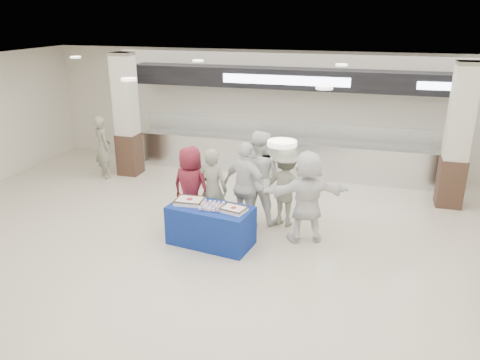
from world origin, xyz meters
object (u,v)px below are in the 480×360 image
(soldier_a, at_px, (213,189))
(soldier_bg, at_px, (103,147))
(sheet_cake_left, at_px, (190,201))
(cupcake_tray, at_px, (212,206))
(civilian_maroon, at_px, (191,187))
(civilian_white, at_px, (307,197))
(chef_short, at_px, (246,187))
(display_table, at_px, (211,225))
(sheet_cake_right, at_px, (233,209))
(soldier_b, at_px, (286,187))
(chef_tall, at_px, (258,177))

(soldier_a, bearing_deg, soldier_bg, -26.61)
(sheet_cake_left, xyz_separation_m, cupcake_tray, (0.47, -0.09, -0.02))
(civilian_maroon, relative_size, civilian_white, 0.94)
(civilian_maroon, height_order, chef_short, chef_short)
(display_table, height_order, sheet_cake_left, sheet_cake_left)
(civilian_white, bearing_deg, civilian_maroon, -20.86)
(soldier_bg, bearing_deg, sheet_cake_right, -175.60)
(sheet_cake_left, bearing_deg, civilian_white, 15.25)
(civilian_maroon, xyz_separation_m, soldier_b, (1.81, 0.59, -0.02))
(cupcake_tray, xyz_separation_m, soldier_bg, (-3.99, 2.83, 0.04))
(display_table, bearing_deg, civilian_white, 29.35)
(sheet_cake_left, bearing_deg, chef_tall, 49.20)
(display_table, distance_m, cupcake_tray, 0.41)
(cupcake_tray, bearing_deg, civilian_maroon, 135.29)
(sheet_cake_left, relative_size, sheet_cake_right, 1.05)
(soldier_a, relative_size, chef_tall, 0.87)
(soldier_a, bearing_deg, soldier_b, -153.25)
(soldier_b, bearing_deg, chef_short, 40.84)
(sheet_cake_left, relative_size, civilian_maroon, 0.32)
(display_table, relative_size, chef_tall, 0.80)
(civilian_maroon, distance_m, soldier_bg, 3.96)
(civilian_maroon, bearing_deg, civilian_white, -170.26)
(chef_short, bearing_deg, soldier_bg, -2.07)
(cupcake_tray, height_order, civilian_maroon, civilian_maroon)
(sheet_cake_left, relative_size, soldier_bg, 0.33)
(cupcake_tray, bearing_deg, civilian_white, 22.03)
(soldier_b, bearing_deg, civilian_maroon, 28.70)
(soldier_a, relative_size, civilian_white, 0.94)
(chef_short, xyz_separation_m, soldier_b, (0.72, 0.42, -0.08))
(chef_tall, height_order, soldier_bg, chef_tall)
(civilian_maroon, bearing_deg, display_table, 144.58)
(soldier_bg, bearing_deg, chef_tall, -161.29)
(display_table, bearing_deg, chef_tall, 73.12)
(display_table, xyz_separation_m, chef_short, (0.46, 0.81, 0.53))
(soldier_b, relative_size, soldier_bg, 0.99)
(civilian_white, relative_size, soldier_bg, 1.09)
(chef_short, relative_size, soldier_bg, 1.10)
(sheet_cake_right, relative_size, chef_short, 0.28)
(display_table, relative_size, soldier_a, 0.92)
(chef_tall, xyz_separation_m, chef_short, (-0.14, -0.44, -0.07))
(civilian_white, xyz_separation_m, soldier_bg, (-5.64, 2.16, -0.07))
(cupcake_tray, bearing_deg, sheet_cake_left, 169.27)
(sheet_cake_left, bearing_deg, soldier_b, 36.02)
(cupcake_tray, bearing_deg, soldier_bg, 144.66)
(display_table, height_order, civilian_white, civilian_white)
(sheet_cake_right, relative_size, civilian_white, 0.29)
(chef_tall, xyz_separation_m, soldier_b, (0.58, -0.03, -0.15))
(sheet_cake_left, relative_size, chef_short, 0.30)
(sheet_cake_left, distance_m, chef_short, 1.17)
(soldier_a, height_order, chef_tall, chef_tall)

